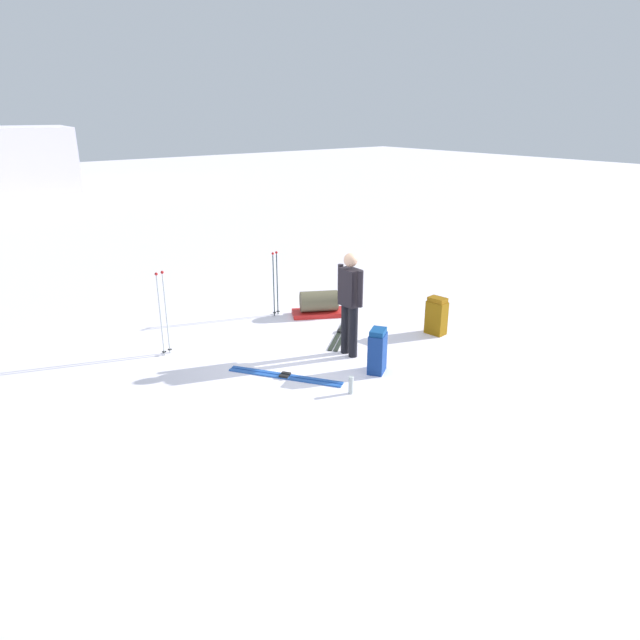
% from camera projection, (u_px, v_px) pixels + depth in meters
% --- Properties ---
extents(ground_plane, '(80.00, 80.00, 0.00)m').
position_uv_depth(ground_plane, '(320.00, 361.00, 9.13)').
color(ground_plane, white).
extents(skier_standing, '(0.22, 0.57, 1.70)m').
position_uv_depth(skier_standing, '(350.00, 299.00, 9.06)').
color(skier_standing, black).
rests_on(skier_standing, ground_plane).
extents(ski_pair_near, '(1.46, 1.23, 0.05)m').
position_uv_depth(ski_pair_near, '(342.00, 332.00, 10.29)').
color(ski_pair_near, black).
rests_on(ski_pair_near, ground_plane).
extents(ski_pair_far, '(1.13, 1.59, 0.05)m').
position_uv_depth(ski_pair_far, '(285.00, 376.00, 8.59)').
color(ski_pair_far, '#2253AE').
rests_on(ski_pair_far, ground_plane).
extents(backpack_large_dark, '(0.41, 0.37, 0.69)m').
position_uv_depth(backpack_large_dark, '(377.00, 351.00, 8.65)').
color(backpack_large_dark, navy).
rests_on(backpack_large_dark, ground_plane).
extents(backpack_bright, '(0.27, 0.37, 0.68)m').
position_uv_depth(backpack_bright, '(436.00, 316.00, 10.14)').
color(backpack_bright, '#82560A').
rests_on(backpack_bright, ground_plane).
extents(ski_poles_planted_near, '(0.17, 0.10, 1.26)m').
position_uv_depth(ski_poles_planted_near, '(275.00, 280.00, 10.94)').
color(ski_poles_planted_near, black).
rests_on(ski_poles_planted_near, ground_plane).
extents(ski_poles_planted_far, '(0.18, 0.10, 1.40)m').
position_uv_depth(ski_poles_planted_far, '(163.00, 310.00, 9.13)').
color(ski_poles_planted_far, '#ACB7B7').
rests_on(ski_poles_planted_far, ground_plane).
extents(gear_sled, '(1.11, 0.89, 0.49)m').
position_uv_depth(gear_sled, '(319.00, 304.00, 11.09)').
color(gear_sled, red).
rests_on(gear_sled, ground_plane).
extents(thermos_bottle, '(0.07, 0.07, 0.26)m').
position_uv_depth(thermos_bottle, '(351.00, 385.00, 8.05)').
color(thermos_bottle, '#B0BBB7').
rests_on(thermos_bottle, ground_plane).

